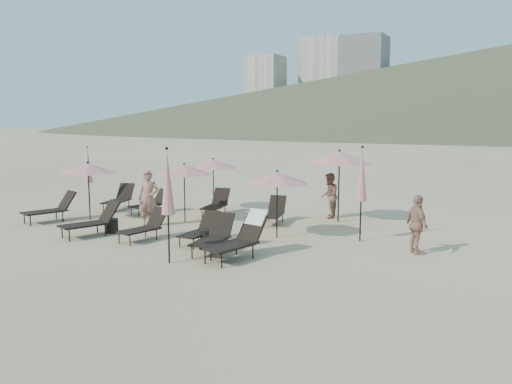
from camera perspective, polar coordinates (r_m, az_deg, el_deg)
The scene contains 25 objects.
ground at distance 13.95m, azimuth -8.02°, elevation -6.10°, with size 800.00×800.00×0.00m, color #D6BA8C.
hotel_skyline at distance 300.55m, azimuth 9.24°, elevation 11.57°, with size 109.00×82.00×55.00m.
lounger_0 at distance 18.51m, azimuth -22.35°, elevation -1.71°, with size 1.14×1.86×1.00m.
lounger_1 at distance 15.72m, azimuth -18.20°, elevation -3.10°, with size 1.20×1.86×1.00m.
lounger_2 at distance 14.75m, azimuth -12.62°, elevation -3.81°, with size 0.81×1.60×0.88m.
lounger_3 at distance 14.10m, azimuth -6.33°, elevation -4.27°, with size 0.59×1.48×0.85m.
lounger_4 at distance 13.08m, azimuth -4.83°, elevation -4.99°, with size 0.88×1.71×0.94m.
lounger_5 at distance 12.46m, azimuth -1.83°, elevation -5.11°, with size 1.02×1.93×1.15m.
lounger_6 at distance 20.31m, azimuth -15.35°, elevation -0.67°, with size 1.09×1.79×0.96m.
lounger_7 at distance 19.13m, azimuth -11.93°, elevation -1.19°, with size 0.91×1.61×0.87m.
lounger_8 at distance 18.41m, azimuth -4.56°, elevation -1.31°, with size 0.96×1.71×0.93m.
lounger_9 at distance 16.81m, azimuth 2.09°, elevation -2.24°, with size 0.93×1.62×0.88m.
umbrella_open_0 at distance 18.22m, azimuth -18.66°, elevation 2.60°, with size 1.91×1.91×2.05m.
umbrella_open_1 at distance 17.02m, azimuth -8.22°, elevation 2.56°, with size 1.90×1.90×2.04m.
umbrella_open_2 at distance 14.49m, azimuth 2.44°, elevation 1.63°, with size 1.87×1.87×2.01m.
umbrella_open_3 at distance 19.44m, azimuth -4.92°, elevation 3.23°, with size 1.90×1.90×2.04m.
umbrella_open_4 at distance 17.13m, azimuth 9.51°, elevation 3.88°, with size 2.31×2.31×2.49m.
umbrella_closed_0 at distance 11.94m, azimuth -10.08°, elevation 1.03°, with size 0.33×0.33×2.80m.
umbrella_closed_1 at distance 14.35m, azimuth 11.99°, elevation 1.90°, with size 0.32×0.32×2.73m.
umbrella_closed_2 at distance 20.46m, azimuth -18.64°, elevation 2.85°, with size 0.29×0.29×2.48m.
side_table_0 at distance 16.02m, azimuth -16.14°, elevation -3.73°, with size 0.38×0.38×0.44m, color black.
side_table_1 at distance 13.79m, azimuth -5.61°, elevation -5.23°, with size 0.39×0.39×0.46m, color black.
beachgoer_a at distance 16.61m, azimuth -12.18°, elevation -0.74°, with size 0.67×0.44×1.84m, color #9F6856.
beachgoer_b at distance 17.94m, azimuth 8.36°, elevation -0.40°, with size 0.78×0.61×1.61m, color #8B5C47.
beachgoer_c at distance 13.46m, azimuth 17.93°, elevation -3.56°, with size 0.90×0.37×1.54m, color tan.
Camera 1 is at (8.18, -10.80, 3.31)m, focal length 35.00 mm.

